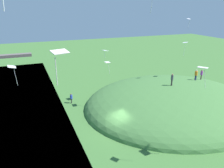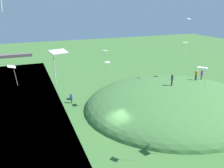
# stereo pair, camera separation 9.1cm
# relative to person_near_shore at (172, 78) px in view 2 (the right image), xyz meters

# --- Properties ---
(ground_plane) EXTENTS (160.00, 160.00, 0.00)m
(ground_plane) POSITION_rel_person_near_shore_xyz_m (-10.59, -3.82, -4.49)
(ground_plane) COLOR #3D6C31
(grass_hill) EXTENTS (27.16, 24.46, 6.59)m
(grass_hill) POSITION_rel_person_near_shore_xyz_m (0.25, -0.05, -4.49)
(grass_hill) COLOR #427439
(grass_hill) RESTS_ON ground_plane
(person_near_shore) EXTENTS (0.49, 0.49, 1.85)m
(person_near_shore) POSITION_rel_person_near_shore_xyz_m (0.00, 0.00, 0.00)
(person_near_shore) COLOR #3D2D35
(person_near_shore) RESTS_ON grass_hill
(person_on_hilltop) EXTENTS (0.48, 0.48, 1.78)m
(person_on_hilltop) POSITION_rel_person_near_shore_xyz_m (5.90, 1.48, -0.41)
(person_on_hilltop) COLOR #1F2449
(person_on_hilltop) RESTS_ON grass_hill
(person_walking_path) EXTENTS (0.51, 0.51, 1.73)m
(person_walking_path) POSITION_rel_person_near_shore_xyz_m (7.60, 2.00, -0.68)
(person_walking_path) COLOR #363025
(person_walking_path) RESTS_ON grass_hill
(person_with_child) EXTENTS (0.51, 0.51, 1.64)m
(person_with_child) POSITION_rel_person_near_shore_xyz_m (-14.03, 6.61, -3.46)
(person_with_child) COLOR #2E2B2F
(person_with_child) RESTS_ON ground_plane
(kite_1) EXTENTS (1.32, 1.27, 2.34)m
(kite_1) POSITION_rel_person_near_shore_xyz_m (5.20, 4.15, 4.30)
(kite_1) COLOR white
(kite_4) EXTENTS (0.81, 0.66, 1.48)m
(kite_4) POSITION_rel_person_near_shore_xyz_m (-18.97, -16.94, 8.28)
(kite_4) COLOR silver
(kite_5) EXTENTS (0.69, 0.97, 1.68)m
(kite_5) POSITION_rel_person_near_shore_xyz_m (-9.20, 3.04, 2.50)
(kite_5) COLOR white
(kite_6) EXTENTS (0.94, 1.00, 1.86)m
(kite_6) POSITION_rel_person_near_shore_xyz_m (-6.62, -12.47, 5.24)
(kite_6) COLOR white
(kite_7) EXTENTS (0.85, 0.74, 1.54)m
(kite_7) POSITION_rel_person_near_shore_xyz_m (4.76, 3.36, 8.16)
(kite_7) COLOR white
(kite_8) EXTENTS (1.00, 1.19, 1.20)m
(kite_8) POSITION_rel_person_near_shore_xyz_m (-8.71, 5.35, 3.80)
(kite_8) COLOR white
(kite_10) EXTENTS (0.81, 1.13, 2.20)m
(kite_10) POSITION_rel_person_near_shore_xyz_m (-21.50, -2.69, 4.43)
(kite_10) COLOR white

